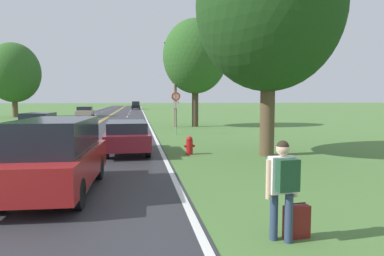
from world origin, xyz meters
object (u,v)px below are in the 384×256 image
at_px(suitcase, 297,222).
at_px(tree_mid_treeline, 195,57).
at_px(tree_left_verge, 269,7).
at_px(car_dark_green_sedan_mid_far, 39,123).
at_px(traffic_sign, 176,102).
at_px(car_red_van_approaching, 56,155).
at_px(tree_behind_sign, 14,73).
at_px(hitchhiker_person, 283,181).
at_px(car_champagne_sedan_receding, 85,112).
at_px(car_black_van_distant, 136,105).
at_px(car_maroon_hatchback_mid_near, 127,135).
at_px(fire_hydrant, 189,145).

distance_m(suitcase, tree_mid_treeline, 24.07).
height_order(tree_left_verge, car_dark_green_sedan_mid_far, tree_left_verge).
distance_m(traffic_sign, car_red_van_approaching, 14.06).
height_order(tree_behind_sign, car_dark_green_sedan_mid_far, tree_behind_sign).
relative_size(tree_behind_sign, car_red_van_approaching, 2.09).
relative_size(hitchhiker_person, traffic_sign, 0.59).
relative_size(hitchhiker_person, car_champagne_sedan_receding, 0.41).
height_order(car_red_van_approaching, car_champagne_sedan_receding, car_red_van_approaching).
xyz_separation_m(hitchhiker_person, car_champagne_sedan_receding, (-8.84, 39.80, -0.27)).
bearing_deg(car_black_van_distant, tree_left_verge, 5.91).
height_order(suitcase, car_champagne_sedan_receding, car_champagne_sedan_receding).
relative_size(tree_left_verge, car_champagne_sedan_receding, 2.30).
bearing_deg(hitchhiker_person, tree_left_verge, -24.74).
xyz_separation_m(tree_behind_sign, car_dark_green_sedan_mid_far, (8.99, -22.77, -4.94)).
xyz_separation_m(tree_left_verge, car_maroon_hatchback_mid_near, (-5.71, 1.57, -5.23)).
distance_m(fire_hydrant, tree_behind_sign, 37.79).
distance_m(traffic_sign, car_maroon_hatchback_mid_near, 7.84).
xyz_separation_m(car_red_van_approaching, car_dark_green_sedan_mid_far, (-4.54, 15.57, -0.22)).
xyz_separation_m(hitchhiker_person, car_maroon_hatchback_mid_near, (-2.75, 9.79, -0.26)).
relative_size(fire_hydrant, car_black_van_distant, 0.18).
bearing_deg(tree_behind_sign, suitcase, -66.59).
bearing_deg(suitcase, traffic_sign, -4.49).
xyz_separation_m(suitcase, car_black_van_distant, (-2.88, 74.57, 0.66)).
height_order(tree_left_verge, tree_behind_sign, tree_behind_sign).
bearing_deg(tree_mid_treeline, hitchhiker_person, -96.20).
relative_size(traffic_sign, car_maroon_hatchback_mid_near, 0.65).
height_order(tree_behind_sign, car_black_van_distant, tree_behind_sign).
height_order(car_red_van_approaching, car_black_van_distant, car_red_van_approaching).
bearing_deg(fire_hydrant, car_champagne_sedan_receding, 105.77).
height_order(traffic_sign, car_black_van_distant, traffic_sign).
bearing_deg(car_black_van_distant, car_champagne_sedan_receding, -9.02).
height_order(tree_left_verge, tree_mid_treeline, tree_left_verge).
xyz_separation_m(fire_hydrant, tree_left_verge, (3.10, -0.79, 5.60)).
height_order(tree_behind_sign, tree_mid_treeline, tree_behind_sign).
relative_size(suitcase, tree_left_verge, 0.06).
xyz_separation_m(traffic_sign, tree_mid_treeline, (2.37, 6.50, 3.74)).
xyz_separation_m(suitcase, car_champagne_sedan_receding, (-9.15, 39.67, 0.47)).
bearing_deg(tree_left_verge, car_black_van_distant, 94.75).
distance_m(car_maroon_hatchback_mid_near, car_champagne_sedan_receding, 30.62).
height_order(traffic_sign, car_champagne_sedan_receding, traffic_sign).
height_order(hitchhiker_person, car_champagne_sedan_receding, hitchhiker_person).
bearing_deg(tree_mid_treeline, car_black_van_distant, 95.70).
height_order(hitchhiker_person, fire_hydrant, hitchhiker_person).
bearing_deg(car_maroon_hatchback_mid_near, tree_left_verge, 72.55).
bearing_deg(tree_mid_treeline, car_champagne_sedan_receding, 124.82).
distance_m(traffic_sign, car_champagne_sedan_receding, 24.62).
relative_size(hitchhiker_person, suitcase, 2.77).
bearing_deg(car_maroon_hatchback_mid_near, car_champagne_sedan_receding, -170.56).
bearing_deg(traffic_sign, fire_hydrant, -92.30).
relative_size(traffic_sign, car_black_van_distant, 0.66).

